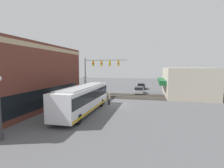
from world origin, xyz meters
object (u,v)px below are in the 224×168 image
city_bus (83,98)px  parked_car_black (141,86)px  crossing_signal (85,85)px  streetlamp (0,102)px  pedestrian_near_bus (109,99)px  parked_car_silver (139,90)px

city_bus → parked_car_black: 24.75m
parked_car_black → crossing_signal: bearing=150.0°
streetlamp → pedestrian_near_bus: size_ratio=2.86×
crossing_signal → streetlamp: bearing=-178.9°
city_bus → crossing_signal: size_ratio=3.09×
parked_car_black → pedestrian_near_bus: bearing=169.8°
parked_car_black → pedestrian_near_bus: pedestrian_near_bus is taller
city_bus → crossing_signal: bearing=20.2°
city_bus → crossing_signal: 9.64m
pedestrian_near_bus → parked_car_black: bearing=-10.2°
crossing_signal → city_bus: bearing=-159.8°
city_bus → parked_car_silver: size_ratio=2.70×
streetlamp → parked_car_black: (32.75, -8.37, -2.19)m
crossing_signal → parked_car_black: size_ratio=0.80×
parked_car_silver → city_bus: bearing=161.9°
crossing_signal → streetlamp: size_ratio=0.80×
crossing_signal → parked_car_black: 17.51m
city_bus → streetlamp: 9.19m
crossing_signal → parked_car_silver: (7.44, -8.72, -1.65)m
parked_car_silver → parked_car_black: parked_car_black is taller
city_bus → streetlamp: (-8.63, 2.97, 1.10)m
streetlamp → parked_car_black: size_ratio=1.01×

